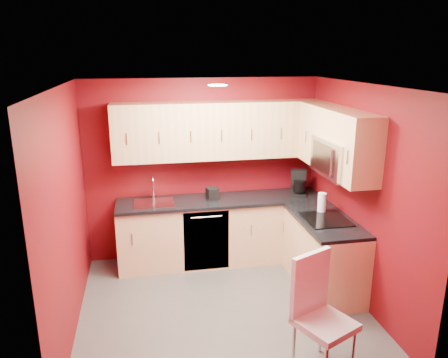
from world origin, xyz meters
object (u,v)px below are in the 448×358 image
object	(u,v)px
microwave	(339,158)
coffee_maker	(298,183)
paper_towel	(322,203)
dining_chair	(325,318)
napkin_holder	(212,194)
sink	(154,200)

from	to	relation	value
microwave	coffee_maker	xyz separation A→B (m)	(-0.11, 0.95, -0.58)
coffee_maker	paper_towel	bearing A→B (deg)	-65.56
microwave	dining_chair	xyz separation A→B (m)	(-0.69, -1.38, -1.11)
napkin_holder	paper_towel	xyz separation A→B (m)	(1.25, -0.75, 0.04)
sink	napkin_holder	size ratio (longest dim) A/B	3.29
microwave	coffee_maker	world-z (taller)	microwave
coffee_maker	dining_chair	size ratio (longest dim) A/B	0.31
coffee_maker	paper_towel	xyz separation A→B (m)	(0.05, -0.70, -0.05)
microwave	napkin_holder	world-z (taller)	microwave
microwave	paper_towel	distance (m)	0.68
sink	paper_towel	world-z (taller)	sink
sink	dining_chair	world-z (taller)	sink
coffee_maker	paper_towel	distance (m)	0.71
napkin_holder	paper_towel	size ratio (longest dim) A/B	0.64
napkin_holder	dining_chair	xyz separation A→B (m)	(0.62, -2.38, -0.44)
napkin_holder	paper_towel	world-z (taller)	paper_towel
sink	coffee_maker	xyz separation A→B (m)	(1.98, -0.05, 0.14)
microwave	coffee_maker	bearing A→B (deg)	96.81
sink	napkin_holder	xyz separation A→B (m)	(0.78, -0.00, 0.04)
microwave	sink	size ratio (longest dim) A/B	1.46
microwave	coffee_maker	distance (m)	1.12
coffee_maker	dining_chair	xyz separation A→B (m)	(-0.58, -2.33, -0.53)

